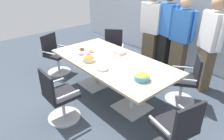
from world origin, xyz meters
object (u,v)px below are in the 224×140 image
(napkin_pile, at_px, (120,52))
(person_standing_1, at_px, (166,31))
(conference_table, at_px, (112,66))
(office_chair_4, at_px, (186,82))
(person_standing_3, at_px, (209,44))
(snack_bowl_pretzels, at_px, (89,59))
(donut_platter, at_px, (85,52))
(office_chair_1, at_px, (56,56))
(office_chair_3, at_px, (176,132))
(person_standing_2, at_px, (181,37))
(plate_stack, at_px, (103,69))
(office_chair_0, at_px, (113,51))
(office_chair_2, at_px, (59,99))
(person_standing_0, at_px, (151,29))
(snack_bowl_chips_yellow, at_px, (142,76))

(napkin_pile, bearing_deg, person_standing_1, 86.84)
(conference_table, height_order, napkin_pile, napkin_pile)
(office_chair_4, xyz_separation_m, person_standing_3, (-0.03, 0.70, 0.55))
(snack_bowl_pretzels, bearing_deg, donut_platter, 155.50)
(office_chair_1, relative_size, office_chair_3, 1.00)
(person_standing_3, relative_size, donut_platter, 5.08)
(office_chair_3, xyz_separation_m, person_standing_2, (-1.27, 1.99, 0.52))
(plate_stack, bearing_deg, donut_platter, 166.27)
(person_standing_2, bearing_deg, office_chair_4, 133.68)
(plate_stack, bearing_deg, person_standing_1, 96.74)
(conference_table, distance_m, person_standing_1, 1.71)
(office_chair_0, relative_size, office_chair_3, 1.00)
(person_standing_2, distance_m, person_standing_3, 0.65)
(person_standing_2, bearing_deg, office_chair_2, 85.01)
(person_standing_0, bearing_deg, office_chair_1, 49.03)
(office_chair_3, bearing_deg, office_chair_1, 103.06)
(office_chair_2, relative_size, person_standing_1, 0.49)
(person_standing_3, relative_size, napkin_pile, 9.46)
(snack_bowl_pretzels, distance_m, plate_stack, 0.42)
(person_standing_3, relative_size, plate_stack, 9.25)
(person_standing_1, relative_size, person_standing_3, 1.02)
(person_standing_1, bearing_deg, person_standing_2, -169.30)
(person_standing_1, xyz_separation_m, plate_stack, (0.24, -2.04, -0.20))
(conference_table, relative_size, person_standing_2, 1.36)
(napkin_pile, bearing_deg, person_standing_3, 47.98)
(plate_stack, bearing_deg, napkin_pile, 114.75)
(office_chair_4, height_order, snack_bowl_pretzels, office_chair_4)
(office_chair_4, height_order, person_standing_1, person_standing_1)
(office_chair_3, xyz_separation_m, person_standing_1, (-1.68, 2.02, 0.57))
(person_standing_0, distance_m, snack_bowl_chips_yellow, 2.15)
(person_standing_1, distance_m, person_standing_2, 0.41)
(person_standing_1, relative_size, donut_platter, 5.16)
(snack_bowl_chips_yellow, bearing_deg, office_chair_3, -14.87)
(office_chair_3, relative_size, donut_platter, 2.54)
(plate_stack, height_order, napkin_pile, napkin_pile)
(conference_table, height_order, office_chair_1, office_chair_1)
(office_chair_2, relative_size, office_chair_3, 1.00)
(office_chair_0, bearing_deg, conference_table, 96.24)
(plate_stack, xyz_separation_m, napkin_pile, (-0.32, 0.69, 0.02))
(office_chair_4, xyz_separation_m, person_standing_0, (-1.45, 0.72, 0.54))
(conference_table, xyz_separation_m, plate_stack, (0.18, -0.37, 0.14))
(office_chair_2, xyz_separation_m, office_chair_4, (1.03, 1.98, 0.00))
(office_chair_1, relative_size, person_standing_3, 0.50)
(person_standing_1, bearing_deg, office_chair_2, 105.98)
(office_chair_2, relative_size, donut_platter, 2.54)
(office_chair_1, bearing_deg, person_standing_2, 114.75)
(person_standing_1, height_order, plate_stack, person_standing_1)
(office_chair_1, distance_m, person_standing_1, 2.61)
(snack_bowl_chips_yellow, bearing_deg, office_chair_4, 79.77)
(office_chair_0, relative_size, plate_stack, 4.63)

